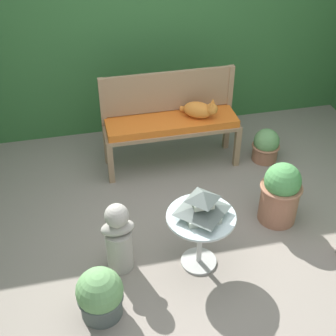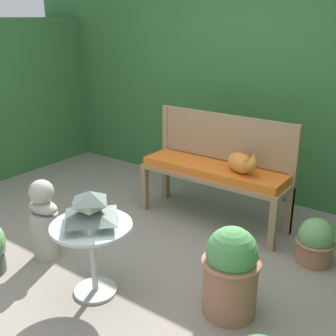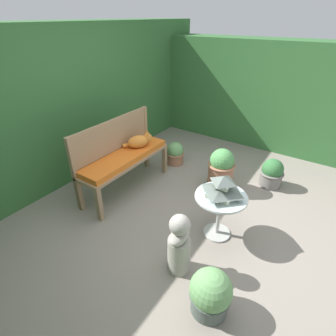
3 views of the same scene
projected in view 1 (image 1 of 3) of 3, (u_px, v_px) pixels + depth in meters
The scene contains 11 objects.
ground at pixel (190, 238), 4.30m from camera, with size 30.00×30.00×0.00m, color gray.
foliage_hedge_back at pixel (139, 29), 5.61m from camera, with size 6.40×0.96×2.14m, color #336633.
garden_bench at pixel (172, 126), 4.95m from camera, with size 1.44×0.42×0.57m.
bench_backrest at pixel (168, 97), 4.95m from camera, with size 1.44×0.06×1.02m.
cat at pixel (200, 110), 4.88m from camera, with size 0.37×0.34×0.22m.
patio_table at pixel (201, 226), 3.81m from camera, with size 0.57×0.57×0.54m.
pagoda_birdhouse at pixel (202, 206), 3.68m from camera, with size 0.36×0.36×0.25m.
garden_bust at pixel (119, 238), 3.84m from camera, with size 0.29×0.22×0.68m.
potted_plant_bench_right at pixel (280, 193), 4.33m from camera, with size 0.39×0.39×0.63m.
potted_plant_hedge_corner at pixel (266, 146), 5.19m from camera, with size 0.31×0.31×0.38m.
potted_plant_bench_left at pixel (100, 295), 3.52m from camera, with size 0.36×0.36×0.44m.
Camera 1 is at (-0.87, -2.95, 3.08)m, focal length 50.00 mm.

